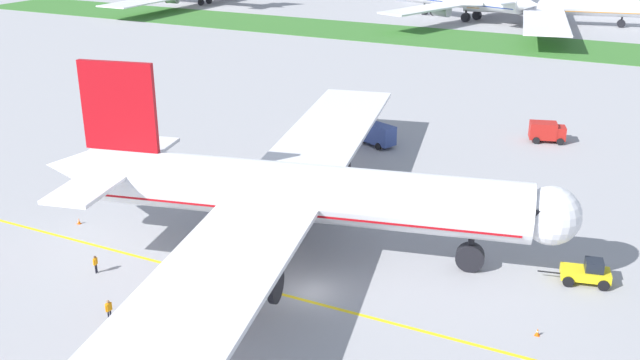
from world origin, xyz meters
TOP-DOWN VIEW (x-y plane):
  - ground_plane at (0.00, 0.00)m, footprint 600.00×600.00m
  - apron_taxi_line at (0.00, -1.42)m, footprint 280.00×0.36m
  - grass_median_strip at (0.00, 114.08)m, footprint 320.00×24.00m
  - airliner_foreground at (-5.00, 5.83)m, footprint 47.38×75.66m
  - pushback_tug at (19.36, 11.40)m, footprint 5.76×3.03m
  - ground_crew_marshaller_front at (-17.70, -5.30)m, footprint 0.34×0.54m
  - ground_crew_wingwalker_starboard at (-11.53, -10.55)m, footprint 0.30×0.61m
  - traffic_cone_near_nose at (-26.17, 1.49)m, footprint 0.36×0.36m
  - traffic_cone_port_wing at (17.35, 1.77)m, footprint 0.36×0.36m
  - service_truck_baggage_loader at (9.35, 47.94)m, footprint 4.93×3.59m
  - service_truck_fuel_bowser at (-10.09, 36.73)m, footprint 6.54×4.21m
  - parked_airliner_far_right at (-8.37, 144.16)m, footprint 49.73×82.21m

SIDE VIEW (x-z plane):
  - ground_plane at x=0.00m, z-range 0.00..0.00m
  - apron_taxi_line at x=0.00m, z-range 0.00..0.01m
  - grass_median_strip at x=0.00m, z-range 0.00..0.10m
  - traffic_cone_near_nose at x=-26.17m, z-range -0.01..0.57m
  - traffic_cone_port_wing at x=17.35m, z-range -0.01..0.57m
  - pushback_tug at x=19.36m, z-range -0.10..2.01m
  - ground_crew_marshaller_front at x=-17.70m, z-range 0.17..1.76m
  - ground_crew_wingwalker_starboard at x=-11.53m, z-range 0.19..1.93m
  - service_truck_baggage_loader at x=9.35m, z-range 0.13..2.70m
  - service_truck_fuel_bowser at x=-10.09m, z-range 0.12..2.97m
  - parked_airliner_far_right at x=-8.37m, z-range -2.10..11.00m
  - airliner_foreground at x=-5.00m, z-range -2.61..13.66m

